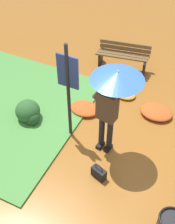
# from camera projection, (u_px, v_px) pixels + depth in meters

# --- Properties ---
(ground_plane) EXTENTS (18.00, 18.00, 0.00)m
(ground_plane) POSITION_uv_depth(u_px,v_px,m) (110.00, 149.00, 6.47)
(ground_plane) COLOR brown
(person_with_umbrella) EXTENTS (0.96, 0.96, 2.04)m
(person_with_umbrella) POSITION_uv_depth(u_px,v_px,m) (113.00, 92.00, 5.43)
(person_with_umbrella) COLOR black
(person_with_umbrella) RESTS_ON ground_plane
(info_sign_post) EXTENTS (0.44, 0.07, 2.30)m
(info_sign_post) POSITION_uv_depth(u_px,v_px,m) (68.00, 83.00, 5.79)
(info_sign_post) COLOR black
(info_sign_post) RESTS_ON ground_plane
(handbag) EXTENTS (0.33, 0.23, 0.37)m
(handbag) POSITION_uv_depth(u_px,v_px,m) (99.00, 173.00, 5.89)
(handbag) COLOR black
(handbag) RESTS_ON ground_plane
(park_bench) EXTENTS (1.40, 0.60, 0.75)m
(park_bench) POSITION_uv_depth(u_px,v_px,m) (123.00, 56.00, 8.30)
(park_bench) COLOR black
(park_bench) RESTS_ON ground_plane
(shrub_cluster) EXTENTS (0.62, 0.57, 0.51)m
(shrub_cluster) POSITION_uv_depth(u_px,v_px,m) (29.00, 112.00, 6.94)
(shrub_cluster) COLOR #285628
(shrub_cluster) RESTS_ON ground_plane
(leaf_pile_near_person) EXTENTS (0.76, 0.61, 0.17)m
(leaf_pile_near_person) POSITION_uv_depth(u_px,v_px,m) (156.00, 112.00, 7.17)
(leaf_pile_near_person) COLOR #B74C1E
(leaf_pile_near_person) RESTS_ON ground_plane
(leaf_pile_by_bench) EXTENTS (0.51, 0.41, 0.11)m
(leaf_pile_by_bench) POSITION_uv_depth(u_px,v_px,m) (126.00, 94.00, 7.68)
(leaf_pile_by_bench) COLOR #C68428
(leaf_pile_by_bench) RESTS_ON ground_plane
(leaf_pile_far_path) EXTENTS (0.70, 0.56, 0.15)m
(leaf_pile_far_path) POSITION_uv_depth(u_px,v_px,m) (85.00, 108.00, 7.27)
(leaf_pile_far_path) COLOR #B74C1E
(leaf_pile_far_path) RESTS_ON ground_plane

